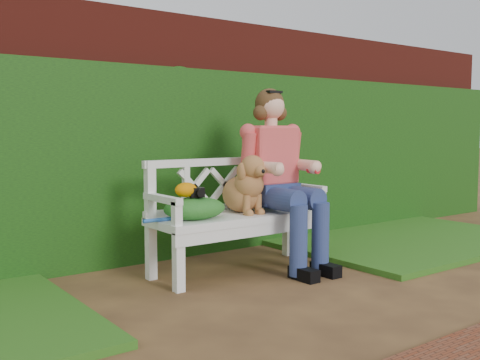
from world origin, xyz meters
TOP-DOWN VIEW (x-y plane):
  - ground at (0.00, 0.00)m, footprint 60.00×60.00m
  - brick_wall at (0.00, 1.90)m, footprint 10.00×0.30m
  - ivy_hedge at (0.00, 1.68)m, footprint 10.00×0.18m
  - grass_right at (2.40, 0.90)m, footprint 2.60×2.00m
  - garden_bench at (0.31, 0.89)m, footprint 1.62×0.72m
  - seated_woman at (0.66, 0.87)m, footprint 0.86×1.01m
  - dog at (0.35, 0.89)m, footprint 0.33×0.44m
  - tennis_racket at (-0.16, 0.90)m, footprint 0.65×0.38m
  - green_bag at (-0.14, 0.87)m, footprint 0.53×0.43m
  - camera_item at (-0.14, 0.85)m, footprint 0.12×0.11m
  - baseball_glove at (-0.21, 0.88)m, footprint 0.21×0.17m

SIDE VIEW (x-z plane):
  - ground at x=0.00m, z-range 0.00..0.00m
  - grass_right at x=2.40m, z-range 0.00..0.05m
  - garden_bench at x=0.31m, z-range 0.00..0.48m
  - tennis_racket at x=-0.16m, z-range 0.48..0.51m
  - green_bag at x=-0.14m, z-range 0.48..0.65m
  - camera_item at x=-0.14m, z-range 0.65..0.72m
  - baseball_glove at x=-0.21m, z-range 0.65..0.76m
  - dog at x=0.35m, z-range 0.48..0.96m
  - seated_woman at x=0.66m, z-range 0.00..1.52m
  - ivy_hedge at x=0.00m, z-range 0.00..1.70m
  - brick_wall at x=0.00m, z-range 0.00..2.20m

